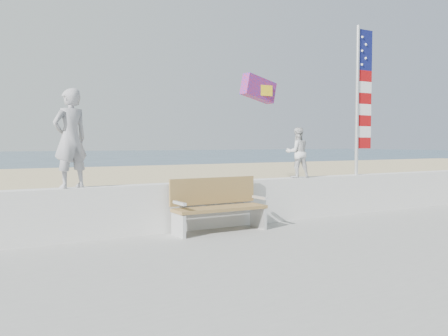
{
  "coord_description": "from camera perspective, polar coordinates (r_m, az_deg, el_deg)",
  "views": [
    {
      "loc": [
        -4.38,
        -6.14,
        1.83
      ],
      "look_at": [
        0.2,
        1.8,
        1.35
      ],
      "focal_mm": 38.0,
      "sensor_mm": 36.0,
      "label": 1
    }
  ],
  "objects": [
    {
      "name": "ground",
      "position": [
        7.76,
        5.46,
        -10.65
      ],
      "size": [
        220.0,
        220.0,
        0.0
      ],
      "primitive_type": "plane",
      "color": "#2B4256",
      "rests_on": "ground"
    },
    {
      "name": "sand",
      "position": [
        15.87,
        -13.78,
        -3.57
      ],
      "size": [
        90.0,
        40.0,
        0.08
      ],
      "primitive_type": "cube",
      "color": "tan",
      "rests_on": "ground"
    },
    {
      "name": "seawall",
      "position": [
        9.32,
        -1.68,
        -4.4
      ],
      "size": [
        30.0,
        0.35,
        0.9
      ],
      "primitive_type": "cube",
      "color": "silver",
      "rests_on": "boardwalk"
    },
    {
      "name": "adult",
      "position": [
        8.33,
        -18.0,
        3.41
      ],
      "size": [
        0.7,
        0.57,
        1.66
      ],
      "primitive_type": "imported",
      "rotation": [
        0.0,
        0.0,
        3.47
      ],
      "color": "gray",
      "rests_on": "seawall"
    },
    {
      "name": "child",
      "position": [
        10.45,
        8.82,
        1.84
      ],
      "size": [
        0.63,
        0.55,
        1.09
      ],
      "primitive_type": "imported",
      "rotation": [
        0.0,
        0.0,
        2.85
      ],
      "color": "silver",
      "rests_on": "seawall"
    },
    {
      "name": "bench",
      "position": [
        8.88,
        -0.76,
        -4.39
      ],
      "size": [
        1.8,
        0.57,
        1.0
      ],
      "color": "olive",
      "rests_on": "boardwalk"
    },
    {
      "name": "flag",
      "position": [
        11.79,
        16.18,
        8.54
      ],
      "size": [
        0.5,
        0.08,
        3.5
      ],
      "color": "silver",
      "rests_on": "seawall"
    },
    {
      "name": "parafoil_kite",
      "position": [
        12.3,
        4.27,
        9.44
      ],
      "size": [
        1.08,
        0.43,
        0.73
      ],
      "color": "red",
      "rests_on": "ground"
    }
  ]
}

